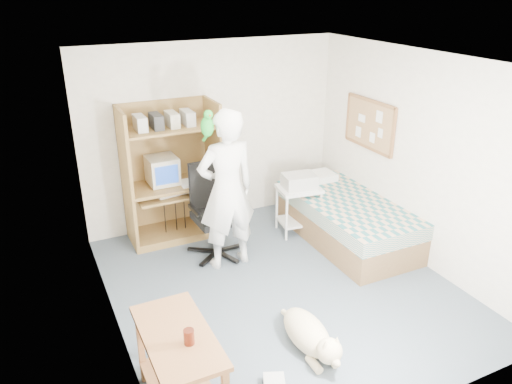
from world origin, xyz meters
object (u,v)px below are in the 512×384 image
Objects in this scene: bed at (346,219)px; person at (227,190)px; printer_cart at (299,202)px; side_desk at (179,361)px; office_chair at (214,223)px; computer_hutch at (171,178)px; dog at (310,335)px.

person is at bearing 176.08° from bed.
person is at bearing -155.69° from printer_cart.
side_desk is 2.52m from office_chair.
person reaches higher than bed.
printer_cart is at bearing 43.63° from side_desk.
side_desk is 0.52× the size of person.
computer_hutch is at bearing 164.61° from printer_cart.
computer_hutch is 1.55× the size of office_chair.
dog is at bearing 7.28° from side_desk.
bed is 1.78m from person.
person is (0.36, -1.01, 0.14)m from computer_hutch.
side_desk is at bearing -171.96° from dog.
side_desk reaches higher than bed.
person is at bearing 93.43° from dog.
office_chair is 0.60× the size of person.
computer_hutch reaches higher than printer_cart.
side_desk is 1.34m from dog.
dog is at bearing -109.71° from printer_cart.
printer_cart reaches higher than dog.
computer_hutch is 1.77× the size of dog.
side_desk reaches higher than dog.
dog is (0.08, -1.76, -0.80)m from person.
person reaches higher than side_desk.
side_desk is 2.33m from person.
computer_hutch reaches higher than bed.
person is 1.34m from printer_cart.
bed is at bearing -29.29° from computer_hutch.
person reaches higher than dog.
bed is 1.98× the size of dog.
office_chair reaches higher than side_desk.
bed is at bearing 47.45° from dog.
office_chair is at bearing -170.51° from printer_cart.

